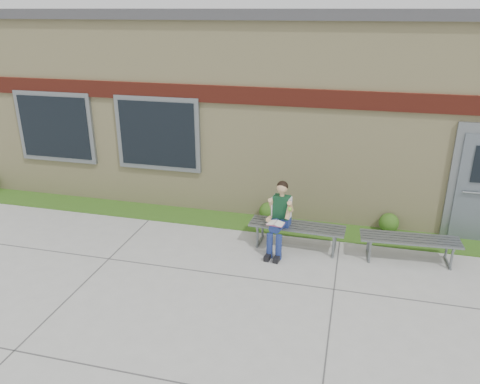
# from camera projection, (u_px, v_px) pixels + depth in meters

# --- Properties ---
(ground) EXTENTS (80.00, 80.00, 0.00)m
(ground) POSITION_uv_depth(u_px,v_px,m) (267.00, 298.00, 7.28)
(ground) COLOR #9E9E99
(ground) RESTS_ON ground
(grass_strip) EXTENTS (16.00, 0.80, 0.02)m
(grass_strip) POSITION_uv_depth(u_px,v_px,m) (291.00, 227.00, 9.62)
(grass_strip) COLOR #2A5015
(grass_strip) RESTS_ON ground
(school_building) EXTENTS (16.20, 6.22, 4.20)m
(school_building) POSITION_uv_depth(u_px,v_px,m) (314.00, 97.00, 11.91)
(school_building) COLOR beige
(school_building) RESTS_ON ground
(bench_left) EXTENTS (1.78, 0.57, 0.46)m
(bench_left) POSITION_uv_depth(u_px,v_px,m) (297.00, 230.00, 8.71)
(bench_left) COLOR slate
(bench_left) RESTS_ON ground
(bench_right) EXTENTS (1.73, 0.58, 0.44)m
(bench_right) POSITION_uv_depth(u_px,v_px,m) (409.00, 243.00, 8.26)
(bench_right) COLOR slate
(bench_right) RESTS_ON ground
(girl) EXTENTS (0.47, 0.81, 1.33)m
(girl) POSITION_uv_depth(u_px,v_px,m) (279.00, 216.00, 8.47)
(girl) COLOR navy
(girl) RESTS_ON ground
(shrub_mid) EXTENTS (0.37, 0.37, 0.37)m
(shrub_mid) POSITION_uv_depth(u_px,v_px,m) (268.00, 211.00, 9.90)
(shrub_mid) COLOR #2A5015
(shrub_mid) RESTS_ON grass_strip
(shrub_east) EXTENTS (0.39, 0.39, 0.39)m
(shrub_east) POSITION_uv_depth(u_px,v_px,m) (389.00, 223.00, 9.34)
(shrub_east) COLOR #2A5015
(shrub_east) RESTS_ON grass_strip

